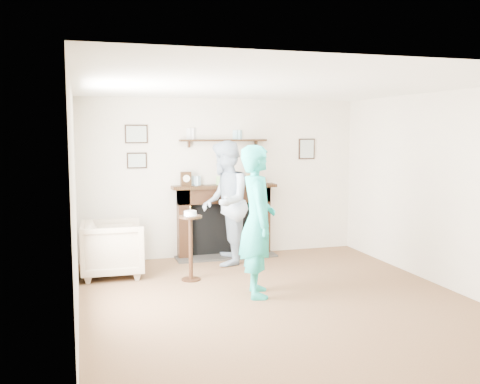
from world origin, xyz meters
name	(u,v)px	position (x,y,z in m)	size (l,w,h in m)	color
ground	(277,301)	(0.00, 0.00, 0.00)	(5.00, 5.00, 0.00)	brown
room_shell	(259,160)	(0.00, 0.69, 1.62)	(4.54, 5.02, 2.52)	beige
armchair	(113,275)	(-1.79, 1.70, 0.00)	(0.82, 0.84, 0.77)	tan
man	(225,264)	(-0.13, 1.90, 0.00)	(0.90, 0.70, 1.86)	silver
woman	(257,295)	(-0.16, 0.28, 0.00)	(0.67, 0.44, 1.83)	#1FB2B2
pedestal_table	(191,235)	(-0.80, 1.16, 0.62)	(0.31, 0.31, 1.00)	black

